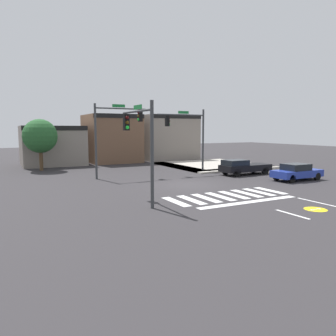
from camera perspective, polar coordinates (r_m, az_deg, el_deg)
name	(u,v)px	position (r m, az deg, el deg)	size (l,w,h in m)	color
ground_plane	(189,185)	(24.02, 3.63, -2.94)	(120.00, 120.00, 0.00)	#302D30
crosswalk_near	(227,196)	(20.38, 10.25, -4.76)	(7.70, 2.68, 0.01)	silver
bike_detector_marking	(316,209)	(18.30, 24.34, -6.58)	(1.13, 1.13, 0.01)	yellow
curb_corner_northeast	(210,165)	(36.44, 7.32, 0.45)	(10.00, 10.60, 0.15)	#B2AA9E
storefront_row	(121,139)	(41.92, -8.13, 4.95)	(21.57, 6.90, 5.92)	gray
traffic_signal_southwest	(140,135)	(17.94, -4.98, 5.79)	(0.32, 4.15, 5.48)	#383A3D
traffic_signal_northeast	(188,130)	(30.40, 3.48, 6.71)	(4.92, 0.32, 5.91)	#383A3D
traffic_signal_northwest	(115,127)	(27.55, -9.22, 7.07)	(4.52, 0.32, 6.11)	#383A3D
car_blue	(297,172)	(27.92, 21.53, -0.64)	(4.18, 1.75, 1.34)	#23389E
car_black	(243,167)	(29.99, 12.99, 0.20)	(4.75, 1.78, 1.38)	black
roadside_tree	(40,136)	(34.43, -21.42, 5.19)	(3.31, 3.31, 5.05)	#4C3823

